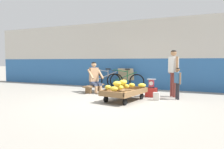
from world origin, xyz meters
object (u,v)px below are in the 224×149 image
bicycle_far_left (125,80)px  customer_child (178,80)px  shopping_bag (156,96)px  vendor_seated (95,77)px  banana_cart (124,93)px  sign_board (126,78)px  bicycle_near_left (106,80)px  plastic_crate (151,92)px  customer_adult (173,68)px  weighing_scale (151,83)px  low_bench (94,87)px

bicycle_far_left → customer_child: (2.31, -1.73, 0.25)m
shopping_bag → vendor_seated: bearing=164.6°
banana_cart → shopping_bag: banana_cart is taller
sign_board → customer_child: customer_child is taller
bicycle_near_left → customer_child: 3.62m
shopping_bag → plastic_crate: bearing=116.6°
sign_board → bicycle_far_left: bearing=-86.1°
vendor_seated → sign_board: (0.67, 1.69, -0.14)m
plastic_crate → shopping_bag: size_ratio=1.50×
bicycle_far_left → shopping_bag: 2.77m
vendor_seated → bicycle_near_left: size_ratio=0.69×
plastic_crate → bicycle_near_left: (-2.36, 1.56, 0.20)m
banana_cart → customer_adult: 1.91m
weighing_scale → bicycle_far_left: bearing=132.9°
bicycle_far_left → customer_adult: bearing=-31.5°
bicycle_far_left → sign_board: sign_board is taller
weighing_scale → sign_board: bearing=129.3°
bicycle_near_left → shopping_bag: (2.63, -2.09, -0.23)m
plastic_crate → bicycle_far_left: 2.19m
banana_cart → customer_child: size_ratio=1.62×
low_bench → plastic_crate: bearing=-4.9°
banana_cart → low_bench: size_ratio=1.41×
vendor_seated → plastic_crate: vendor_seated is taller
banana_cart → shopping_bag: 0.97m
bicycle_far_left → sign_board: (-0.02, 0.23, 0.08)m
plastic_crate → shopping_bag: 0.60m
bicycle_near_left → bicycle_far_left: (0.88, 0.04, 0.00)m
banana_cart → bicycle_far_left: bicycle_far_left is taller
low_bench → vendor_seated: size_ratio=0.98×
sign_board → customer_adult: (2.15, -1.54, 0.52)m
bicycle_near_left → customer_child: customer_child is taller
banana_cart → low_bench: (-1.65, 1.17, -0.04)m
bicycle_far_left → sign_board: bearing=93.9°
customer_adult → sign_board: bearing=144.3°
vendor_seated → sign_board: bearing=68.5°
bicycle_far_left → banana_cart: bearing=-70.8°
weighing_scale → bicycle_near_left: bearing=146.5°
plastic_crate → low_bench: bearing=175.1°
bicycle_near_left → sign_board: size_ratio=1.92×
weighing_scale → customer_adult: bearing=23.7°
customer_child → shopping_bag: customer_child is taller
customer_adult → customer_child: 0.57m
vendor_seated → customer_adult: size_ratio=0.75×
weighing_scale → customer_child: (0.83, -0.13, 0.15)m
customer_adult → plastic_crate: bearing=-156.4°
customer_adult → weighing_scale: bearing=-156.3°
weighing_scale → bicycle_near_left: size_ratio=0.18×
vendor_seated → weighing_scale: bearing=-3.6°
plastic_crate → shopping_bag: bearing=-63.4°
low_bench → bicycle_far_left: size_ratio=0.67×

